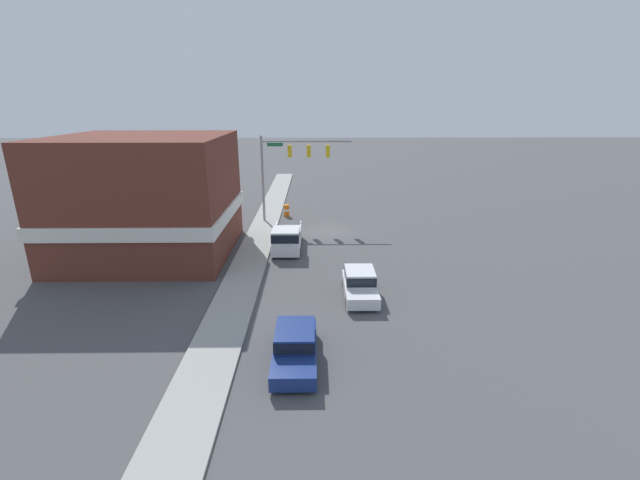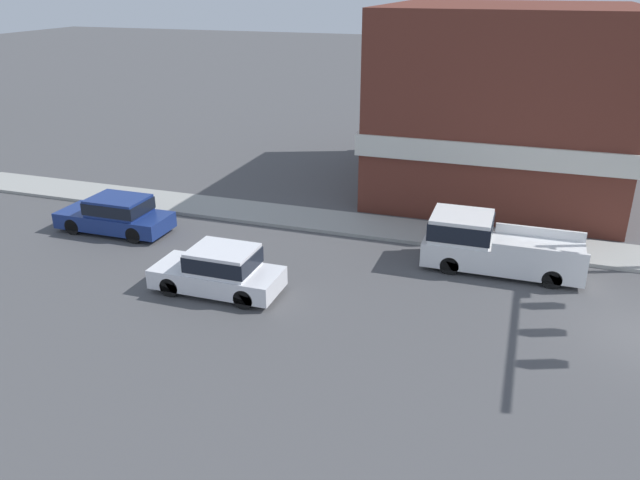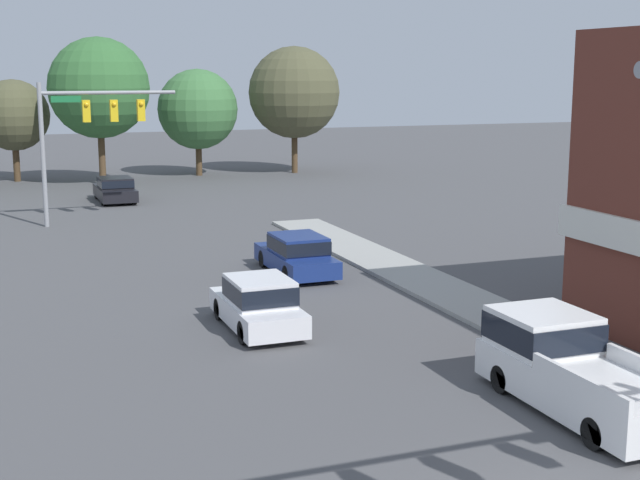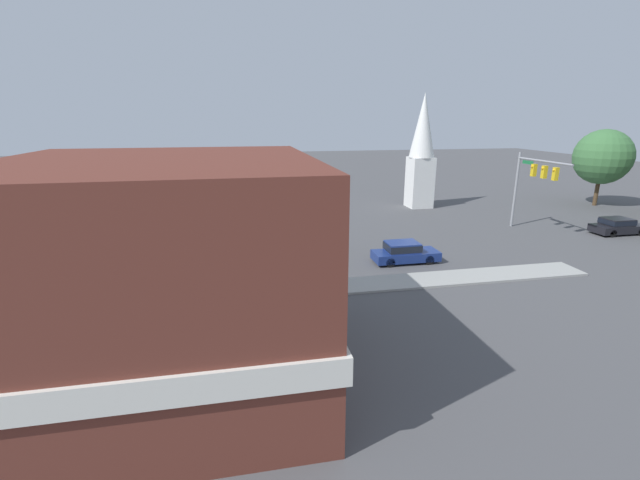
% 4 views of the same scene
% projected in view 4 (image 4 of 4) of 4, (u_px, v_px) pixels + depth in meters
% --- Properties ---
extents(ground_plane, '(200.00, 200.00, 0.00)m').
position_uv_depth(ground_plane, '(119.00, 271.00, 28.51)').
color(ground_plane, '#4C4C4F').
extents(sidewalk_curb, '(2.40, 60.00, 0.14)m').
position_uv_depth(sidewalk_curb, '(93.00, 305.00, 23.12)').
color(sidewalk_curb, '#9E9E99').
rests_on(sidewalk_curb, ground).
extents(near_signal_assembly, '(8.10, 0.49, 7.86)m').
position_uv_depth(near_signal_assembly, '(26.00, 194.00, 23.25)').
color(near_signal_assembly, gray).
rests_on(near_signal_assembly, ground).
extents(far_signal_assembly, '(6.52, 0.49, 6.85)m').
position_uv_depth(far_signal_assembly, '(534.00, 176.00, 36.81)').
color(far_signal_assembly, gray).
rests_on(far_signal_assembly, ground).
extents(car_lead, '(1.79, 4.24, 1.56)m').
position_uv_depth(car_lead, '(306.00, 243.00, 32.05)').
color(car_lead, black).
rests_on(car_lead, ground).
extents(car_distant, '(1.95, 4.59, 1.42)m').
position_uv_depth(car_distant, '(618.00, 226.00, 37.38)').
color(car_distant, black).
rests_on(car_distant, ground).
extents(car_oncoming, '(1.83, 4.62, 1.48)m').
position_uv_depth(car_oncoming, '(404.00, 252.00, 30.02)').
color(car_oncoming, black).
rests_on(car_oncoming, ground).
extents(pickup_truck_parked, '(2.06, 5.44, 1.91)m').
position_uv_depth(pickup_truck_parked, '(188.00, 269.00, 26.08)').
color(pickup_truck_parked, black).
rests_on(pickup_truck_parked, ground).
extents(construction_barrel, '(0.56, 0.56, 1.14)m').
position_uv_depth(construction_barrel, '(2.00, 291.00, 23.71)').
color(construction_barrel, orange).
rests_on(construction_barrel, ground).
extents(corner_brick_building, '(11.68, 11.17, 8.50)m').
position_uv_depth(corner_brick_building, '(168.00, 276.00, 16.02)').
color(corner_brick_building, brown).
rests_on(corner_brick_building, ground).
extents(church_steeple, '(2.79, 2.79, 12.43)m').
position_uv_depth(church_steeple, '(422.00, 149.00, 47.14)').
color(church_steeple, white).
rests_on(church_steeple, ground).
extents(backdrop_tree_left_far, '(6.13, 6.13, 8.63)m').
position_uv_depth(backdrop_tree_left_far, '(603.00, 157.00, 48.22)').
color(backdrop_tree_left_far, '#4C3823').
rests_on(backdrop_tree_left_far, ground).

